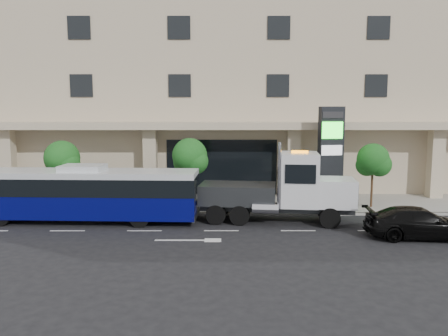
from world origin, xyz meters
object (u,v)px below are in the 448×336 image
Objects in this scene: signage_pylon at (331,156)px; city_bus at (84,193)px; tow_truck at (283,190)px; black_sedan at (419,223)px.

city_bus is at bearing -176.76° from signage_pylon.
tow_truck reaches higher than city_bus.
city_bus is 11.16m from tow_truck.
city_bus is 1.31× the size of tow_truck.
black_sedan is (17.39, -3.24, -0.88)m from city_bus.
city_bus is 2.46× the size of black_sedan.
signage_pylon reaches higher than black_sedan.
tow_truck is at bearing -143.81° from signage_pylon.
city_bus is 17.71m from black_sedan.
black_sedan is 0.82× the size of signage_pylon.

